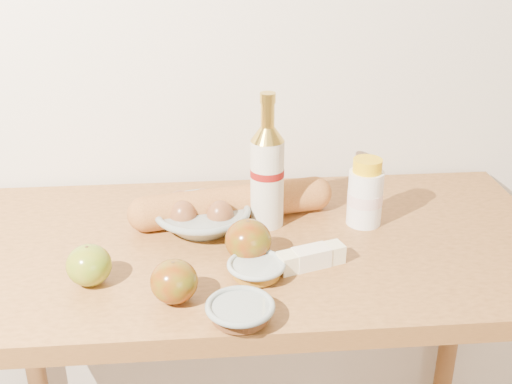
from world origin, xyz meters
TOP-DOWN VIEW (x-y plane):
  - back_wall at (0.00, 1.51)m, footprint 3.50×0.02m
  - table at (0.00, 1.18)m, footprint 1.20×0.60m
  - bourbon_bottle at (0.03, 1.25)m, footprint 0.09×0.09m
  - cream_bottle at (0.23, 1.24)m, footprint 0.09×0.09m
  - egg_bowl at (-0.10, 1.25)m, footprint 0.21×0.21m
  - baguette at (-0.04, 1.28)m, footprint 0.44×0.16m
  - apple_yellowgreen at (-0.30, 1.05)m, footprint 0.09×0.09m
  - apple_redgreen_front at (-0.15, 0.99)m, footprint 0.10×0.10m
  - apple_redgreen_right at (-0.02, 1.11)m, footprint 0.09×0.09m
  - sugar_bowl at (-0.05, 0.92)m, footprint 0.15×0.15m
  - syrup_bowl at (-0.01, 1.05)m, footprint 0.13×0.13m
  - butter_stick at (0.10, 1.08)m, footprint 0.13×0.07m

SIDE VIEW (x-z plane):
  - table at x=0.00m, z-range 0.33..1.23m
  - syrup_bowl at x=-0.01m, z-range 0.90..0.93m
  - sugar_bowl at x=-0.05m, z-range 0.90..0.93m
  - butter_stick at x=0.10m, z-range 0.90..0.94m
  - egg_bowl at x=-0.10m, z-range 0.89..0.96m
  - apple_yellowgreen at x=-0.30m, z-range 0.90..0.97m
  - baguette at x=-0.04m, z-range 0.90..0.97m
  - apple_redgreen_front at x=-0.15m, z-range 0.90..0.97m
  - apple_redgreen_right at x=-0.02m, z-range 0.90..0.98m
  - cream_bottle at x=0.23m, z-range 0.89..1.04m
  - bourbon_bottle at x=0.03m, z-range 0.87..1.15m
  - back_wall at x=0.00m, z-range 0.00..2.60m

